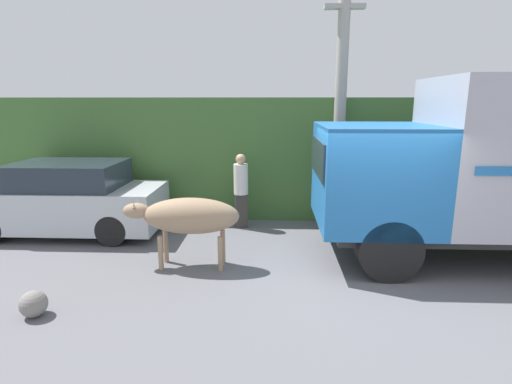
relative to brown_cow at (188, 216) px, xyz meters
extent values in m
plane|color=slate|center=(3.15, -0.27, -0.96)|extent=(60.00, 60.00, 0.00)
cube|color=#426B33|center=(3.15, 5.73, 0.57)|extent=(32.00, 5.51, 3.06)
cube|color=#8CC69E|center=(-0.10, 4.48, 0.37)|extent=(5.41, 2.40, 2.66)
cube|color=#4C4742|center=(-0.10, 4.48, 1.78)|extent=(5.71, 2.70, 0.16)
cube|color=#2D2D2D|center=(5.77, 0.58, -0.33)|extent=(6.28, 1.86, 0.18)
cube|color=#236BB2|center=(3.38, 0.58, 0.68)|extent=(2.05, 2.32, 1.84)
cube|color=#232D38|center=(2.34, 0.58, 1.01)|extent=(0.04, 1.97, 0.64)
cylinder|color=black|center=(3.49, -0.33, -0.42)|extent=(1.08, 0.51, 1.08)
ellipsoid|color=#9E7F60|center=(0.05, 0.00, 0.01)|extent=(1.74, 0.65, 0.65)
ellipsoid|color=#9E7F60|center=(-0.94, 0.00, 0.09)|extent=(0.49, 0.28, 0.28)
cone|color=#B7AD93|center=(-0.94, -0.11, 0.24)|extent=(0.06, 0.06, 0.11)
cone|color=#B7AD93|center=(-0.94, 0.11, 0.24)|extent=(0.06, 0.06, 0.11)
cylinder|color=#9E7F60|center=(-0.49, -0.18, -0.64)|extent=(0.09, 0.09, 0.64)
cylinder|color=#9E7F60|center=(-0.49, 0.18, -0.64)|extent=(0.09, 0.09, 0.64)
cylinder|color=#9E7F60|center=(0.59, -0.18, -0.64)|extent=(0.09, 0.09, 0.64)
cylinder|color=#9E7F60|center=(0.59, 0.18, -0.64)|extent=(0.09, 0.09, 0.64)
cube|color=silver|center=(-3.18, 1.78, -0.32)|extent=(4.27, 1.76, 0.91)
cube|color=#232D38|center=(-3.07, 1.78, 0.41)|extent=(2.35, 1.62, 0.56)
cylinder|color=black|center=(-1.86, 1.04, -0.63)|extent=(0.66, 0.28, 0.66)
cube|color=#38332D|center=(0.76, 2.37, -0.55)|extent=(0.32, 0.24, 0.82)
cylinder|color=silver|center=(0.76, 2.37, 0.22)|extent=(0.40, 0.40, 0.72)
sphere|color=tan|center=(0.76, 2.37, 0.70)|extent=(0.24, 0.24, 0.24)
cylinder|color=#9E998E|center=(3.06, 2.71, 1.89)|extent=(0.27, 0.27, 5.69)
cube|color=#9E998E|center=(3.06, 2.71, 4.05)|extent=(0.90, 0.22, 0.10)
sphere|color=gray|center=(-1.85, -1.83, -0.77)|extent=(0.38, 0.38, 0.38)
camera|label=1|loc=(1.51, -6.82, 2.03)|focal=28.00mm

